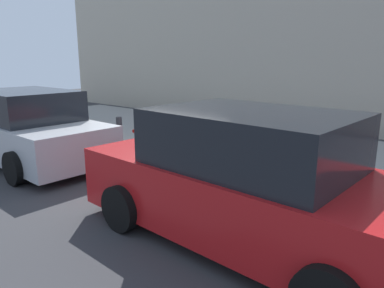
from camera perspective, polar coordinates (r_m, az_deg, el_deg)
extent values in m
plane|color=#333335|center=(8.22, -5.79, -2.93)|extent=(40.00, 40.00, 0.00)
cube|color=gray|center=(10.05, 4.47, 0.49)|extent=(18.00, 5.00, 0.14)
cube|color=maroon|center=(6.58, 21.71, -3.77)|extent=(0.37, 0.24, 0.64)
cube|color=black|center=(6.58, 21.71, -3.77)|extent=(0.36, 0.07, 0.66)
cylinder|color=gray|center=(6.44, 23.17, -1.10)|extent=(0.02, 0.02, 0.04)
cylinder|color=gray|center=(6.55, 20.79, -0.66)|extent=(0.02, 0.02, 0.04)
cylinder|color=black|center=(6.48, 21.99, -0.71)|extent=(0.30, 0.05, 0.02)
cylinder|color=black|center=(6.61, 22.70, -6.51)|extent=(0.05, 0.02, 0.04)
cylinder|color=black|center=(6.72, 20.31, -5.98)|extent=(0.05, 0.02, 0.04)
cube|color=#9EA0A8|center=(6.66, 17.94, -3.35)|extent=(0.41, 0.29, 0.62)
cube|color=black|center=(6.66, 17.94, -3.35)|extent=(0.40, 0.08, 0.64)
cylinder|color=gray|center=(6.49, 19.48, -0.22)|extent=(0.02, 0.02, 0.18)
cylinder|color=gray|center=(6.63, 16.91, 0.25)|extent=(0.02, 0.02, 0.18)
cylinder|color=black|center=(6.54, 18.24, 0.79)|extent=(0.33, 0.05, 0.02)
cylinder|color=black|center=(6.67, 19.06, -6.02)|extent=(0.05, 0.02, 0.04)
cylinder|color=black|center=(6.82, 16.49, -5.42)|extent=(0.05, 0.02, 0.04)
cube|color=#0F606B|center=(6.91, 14.29, -2.83)|extent=(0.48, 0.23, 0.55)
cube|color=black|center=(6.91, 14.29, -2.83)|extent=(0.48, 0.07, 0.56)
cylinder|color=gray|center=(6.76, 16.03, -0.68)|extent=(0.02, 0.02, 0.04)
cylinder|color=gray|center=(6.91, 12.88, -0.21)|extent=(0.02, 0.02, 0.04)
cylinder|color=black|center=(6.83, 14.44, -0.28)|extent=(0.41, 0.05, 0.02)
cylinder|color=black|center=(6.91, 15.78, -5.13)|extent=(0.05, 0.02, 0.04)
cylinder|color=black|center=(7.06, 12.61, -4.55)|extent=(0.05, 0.02, 0.04)
cube|color=#59601E|center=(7.14, 11.04, -1.98)|extent=(0.35, 0.26, 0.59)
cube|color=black|center=(7.14, 11.04, -1.98)|extent=(0.35, 0.06, 0.60)
cylinder|color=gray|center=(6.99, 12.22, 1.04)|extent=(0.02, 0.02, 0.22)
cylinder|color=gray|center=(7.11, 10.17, 1.35)|extent=(0.02, 0.02, 0.22)
cylinder|color=black|center=(7.03, 11.23, 2.08)|extent=(0.29, 0.03, 0.02)
cylinder|color=black|center=(7.16, 12.00, -4.27)|extent=(0.04, 0.02, 0.04)
cylinder|color=black|center=(7.28, 9.92, -3.87)|extent=(0.04, 0.02, 0.04)
cube|color=navy|center=(7.39, 8.15, -1.54)|extent=(0.43, 0.24, 0.54)
cube|color=black|center=(7.39, 8.15, -1.54)|extent=(0.42, 0.07, 0.55)
cylinder|color=gray|center=(7.22, 9.34, 0.44)|extent=(0.02, 0.02, 0.04)
cylinder|color=gray|center=(7.43, 7.14, 0.87)|extent=(0.02, 0.02, 0.04)
cylinder|color=black|center=(7.32, 8.23, 0.81)|extent=(0.35, 0.05, 0.02)
cylinder|color=black|center=(7.36, 9.22, -3.66)|extent=(0.05, 0.02, 0.04)
cylinder|color=black|center=(7.57, 7.00, -3.12)|extent=(0.05, 0.02, 0.04)
cube|color=black|center=(7.63, 5.08, -0.95)|extent=(0.41, 0.27, 0.55)
cube|color=black|center=(7.63, 5.08, -0.95)|extent=(0.41, 0.06, 0.56)
cylinder|color=gray|center=(7.45, 6.18, 1.67)|extent=(0.02, 0.02, 0.21)
cylinder|color=gray|center=(7.65, 4.12, 2.02)|extent=(0.02, 0.02, 0.21)
cylinder|color=black|center=(7.53, 5.15, 2.62)|extent=(0.34, 0.04, 0.02)
cylinder|color=black|center=(7.60, 6.10, -3.03)|extent=(0.04, 0.02, 0.04)
cylinder|color=black|center=(7.80, 4.01, -2.55)|extent=(0.04, 0.02, 0.04)
cube|color=red|center=(7.85, 2.21, -0.11)|extent=(0.38, 0.22, 0.66)
cube|color=black|center=(7.85, 2.21, -0.11)|extent=(0.38, 0.07, 0.67)
cylinder|color=gray|center=(7.67, 3.21, 3.28)|extent=(0.02, 0.02, 0.31)
cylinder|color=gray|center=(7.83, 1.29, 3.50)|extent=(0.02, 0.02, 0.31)
cylinder|color=black|center=(7.72, 2.25, 4.52)|extent=(0.31, 0.05, 0.02)
cylinder|color=black|center=(7.84, 3.17, -2.45)|extent=(0.05, 0.02, 0.04)
cylinder|color=black|center=(8.00, 1.24, -2.11)|extent=(0.05, 0.02, 0.04)
cube|color=maroon|center=(8.15, -0.02, 0.29)|extent=(0.39, 0.21, 0.63)
cube|color=black|center=(8.15, -0.02, 0.29)|extent=(0.39, 0.06, 0.64)
cylinder|color=gray|center=(7.96, 0.80, 3.20)|extent=(0.02, 0.02, 0.25)
cylinder|color=gray|center=(8.18, -0.81, 3.47)|extent=(0.02, 0.02, 0.25)
cylinder|color=black|center=(8.05, -0.02, 4.23)|extent=(0.32, 0.05, 0.02)
cylinder|color=black|center=(8.11, 0.81, -1.89)|extent=(0.05, 0.02, 0.04)
cylinder|color=black|center=(8.34, -0.82, -1.48)|extent=(0.05, 0.02, 0.04)
cube|color=#9EA0A8|center=(8.46, -2.51, 1.10)|extent=(0.47, 0.23, 0.73)
cube|color=black|center=(8.46, -2.51, 1.10)|extent=(0.47, 0.05, 0.74)
cylinder|color=gray|center=(8.25, -1.54, 3.50)|extent=(0.02, 0.02, 0.04)
cylinder|color=gray|center=(8.53, -3.51, 3.80)|extent=(0.02, 0.02, 0.04)
cylinder|color=black|center=(8.39, -2.54, 3.79)|extent=(0.40, 0.04, 0.02)
cylinder|color=black|center=(8.40, -1.48, -1.37)|extent=(0.04, 0.02, 0.04)
cylinder|color=black|center=(8.68, -3.46, -0.91)|extent=(0.04, 0.02, 0.04)
cube|color=#0F606B|center=(8.73, -5.57, 0.71)|extent=(0.42, 0.22, 0.51)
cube|color=black|center=(8.73, -5.57, 0.71)|extent=(0.43, 0.04, 0.52)
cylinder|color=gray|center=(8.54, -4.77, 2.81)|extent=(0.02, 0.02, 0.19)
cylinder|color=gray|center=(8.79, -6.44, 3.08)|extent=(0.02, 0.02, 0.19)
cylinder|color=black|center=(8.65, -5.63, 3.55)|extent=(0.36, 0.02, 0.02)
cylinder|color=black|center=(8.66, -4.67, -0.96)|extent=(0.04, 0.02, 0.04)
cylinder|color=black|center=(8.92, -6.37, -0.59)|extent=(0.04, 0.02, 0.04)
cylinder|color=red|center=(9.29, -8.41, 1.75)|extent=(0.20, 0.20, 0.63)
sphere|color=red|center=(9.22, -8.49, 3.97)|extent=(0.21, 0.21, 0.21)
cylinder|color=red|center=(9.39, -9.03, 2.05)|extent=(0.09, 0.10, 0.09)
cylinder|color=red|center=(9.17, -7.80, 1.83)|extent=(0.09, 0.10, 0.09)
cylinder|color=#333338|center=(9.63, -11.41, 2.21)|extent=(0.16, 0.16, 0.68)
cube|color=#AD1619|center=(4.64, 8.99, -8.27)|extent=(4.65, 2.02, 0.83)
cube|color=black|center=(4.42, 9.34, 0.87)|extent=(2.45, 1.78, 0.68)
cylinder|color=black|center=(5.04, -11.09, -9.91)|extent=(0.65, 0.25, 0.64)
cylinder|color=black|center=(6.23, 2.73, -5.12)|extent=(0.65, 0.25, 0.64)
cube|color=#B2B5BA|center=(9.00, -24.47, 1.09)|extent=(4.61, 1.93, 0.79)
cube|color=black|center=(8.89, -24.91, 5.62)|extent=(2.42, 1.74, 0.65)
cylinder|color=black|center=(10.69, -23.02, 1.61)|extent=(0.64, 0.23, 0.64)
cylinder|color=black|center=(7.43, -26.19, -3.44)|extent=(0.64, 0.23, 0.64)
cylinder|color=black|center=(8.27, -14.36, -0.89)|extent=(0.64, 0.23, 0.64)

